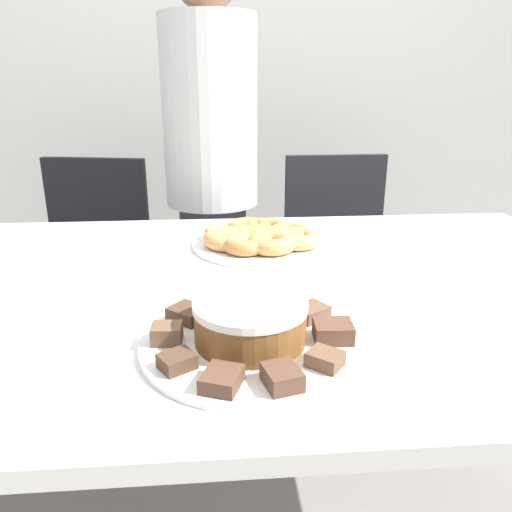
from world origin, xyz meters
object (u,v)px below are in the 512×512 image
object	(u,v)px
plate_donuts	(259,244)
office_chair_right	(340,281)
office_chair_left	(89,289)
frosted_cake	(250,321)
plate_cake	(250,343)
person_standing	(212,183)

from	to	relation	value
plate_donuts	office_chair_right	bearing A→B (deg)	58.73
office_chair_right	plate_donuts	world-z (taller)	office_chair_right
office_chair_left	frosted_cake	world-z (taller)	office_chair_left
plate_cake	plate_donuts	xyz separation A→B (m)	(0.06, 0.49, 0.00)
office_chair_left	person_standing	bearing A→B (deg)	2.30
office_chair_left	office_chair_right	distance (m)	0.95
person_standing	office_chair_left	size ratio (longest dim) A/B	1.76
plate_cake	plate_donuts	world-z (taller)	same
office_chair_right	frosted_cake	bearing A→B (deg)	-111.67
plate_cake	frosted_cake	world-z (taller)	frosted_cake
plate_cake	frosted_cake	size ratio (longest dim) A/B	1.95
office_chair_left	plate_donuts	distance (m)	0.91
office_chair_left	plate_cake	bearing A→B (deg)	-52.63
person_standing	plate_donuts	bearing A→B (deg)	-77.52
plate_cake	office_chair_left	bearing A→B (deg)	115.96
person_standing	frosted_cake	xyz separation A→B (m)	(0.06, -1.01, -0.01)
office_chair_right	frosted_cake	size ratio (longest dim) A/B	5.10
frosted_cake	office_chair_left	bearing A→B (deg)	115.96
office_chair_left	plate_cake	distance (m)	1.26
plate_donuts	person_standing	bearing A→B (deg)	102.48
office_chair_left	office_chair_right	size ratio (longest dim) A/B	1.00
office_chair_right	plate_cake	bearing A→B (deg)	-111.67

